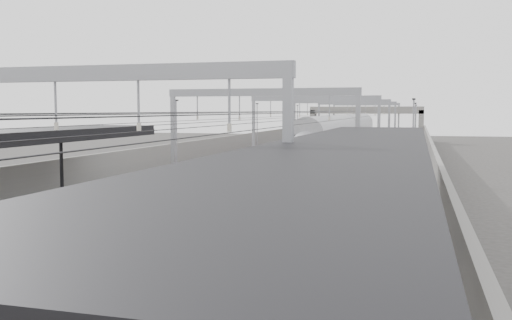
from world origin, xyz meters
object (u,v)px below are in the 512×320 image
Objects in this scene: overbridge at (366,115)px; train at (341,145)px; bench at (332,279)px; signal_green at (310,136)px.

overbridge is 0.42× the size of train.
overbridge is at bearing 91.77° from train.
overbridge is at bearing 94.48° from bench.
train is at bearing -67.69° from signal_green.
bench is at bearing -82.93° from train.
train is (1.50, -48.47, -3.10)m from overbridge.
train is 17.65m from signal_green.
overbridge reaches higher than signal_green.
train is 15.02× the size of signal_green.
overbridge reaches higher than train.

